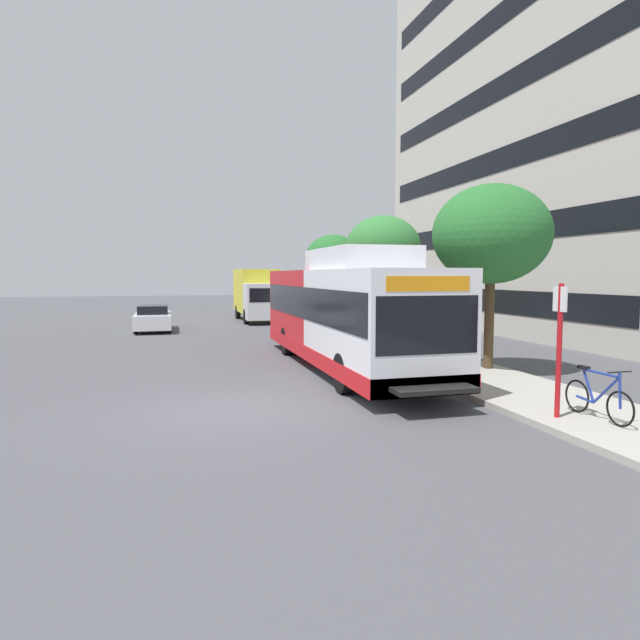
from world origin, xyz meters
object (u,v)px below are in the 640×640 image
Objects in this scene: street_tree_near_stop at (491,235)px; box_truck_background at (258,293)px; transit_bus at (344,314)px; bus_stop_sign_pole at (559,340)px; street_tree_mid_block at (383,248)px; parked_car_far_lane at (153,318)px; street_tree_far_block at (333,259)px; bicycle_parked at (598,397)px.

street_tree_near_stop is 20.68m from box_truck_background.
bus_stop_sign_pole is at bearing -74.49° from transit_bus.
street_tree_near_stop reaches higher than transit_bus.
street_tree_mid_block reaches higher than bus_stop_sign_pole.
parked_car_far_lane is (-8.09, 20.77, -0.99)m from bus_stop_sign_pole.
street_tree_near_stop is 16.47m from street_tree_far_block.
bicycle_parked is 0.35× the size of street_tree_far_block.
street_tree_near_stop reaches higher than bus_stop_sign_pole.
street_tree_mid_block is at bearing -72.88° from box_truck_background.
street_tree_near_stop is at bearing -57.19° from parked_car_far_lane.
bus_stop_sign_pole is 22.31m from parked_car_far_lane.
street_tree_near_stop is (1.22, 5.67, 3.51)m from bicycle_parked.
street_tree_far_block is (1.99, 21.80, 2.16)m from bus_stop_sign_pole.
parked_car_far_lane is 0.64× the size of box_truck_background.
bus_stop_sign_pole is 25.62m from box_truck_background.
street_tree_near_stop is 0.77× the size of box_truck_background.
transit_bus is 15.23m from street_tree_far_block.
street_tree_far_block is at bearing 84.79° from bus_stop_sign_pole.
box_truck_background is at bearing 107.12° from street_tree_mid_block.
transit_bus is 2.27× the size of street_tree_near_stop.
street_tree_mid_block is at bearing 90.41° from street_tree_near_stop.
parked_car_far_lane is (-8.74, 21.10, 0.10)m from bicycle_parked.
street_tree_far_block reaches higher than bus_stop_sign_pole.
transit_bus is at bearing 109.33° from bicycle_parked.
transit_bus is 4.71× the size of bus_stop_sign_pole.
bus_stop_sign_pole is (2.01, -7.26, -0.05)m from transit_bus.
bus_stop_sign_pole reaches higher than parked_car_far_lane.
transit_bus is at bearing -65.81° from parked_car_far_lane.
bus_stop_sign_pole is at bearing 153.00° from bicycle_parked.
transit_bus is 2.72× the size of parked_car_far_lane.
transit_bus is 7.53m from bus_stop_sign_pole.
street_tree_far_block is (0.12, 16.47, -0.26)m from street_tree_near_stop.
box_truck_background is at bearing 135.84° from street_tree_far_block.
box_truck_background reaches higher than bicycle_parked.
transit_bus is at bearing -120.98° from street_tree_mid_block.
street_tree_mid_block is at bearing 82.45° from bus_stop_sign_pole.
street_tree_mid_block reaches higher than street_tree_far_block.
box_truck_background is at bearing 94.19° from bus_stop_sign_pole.
street_tree_far_block reaches higher than parked_car_far_lane.
box_truck_background is at bearing 100.47° from street_tree_near_stop.
street_tree_mid_block is 12.67m from parked_car_far_lane.
street_tree_mid_block is (-0.06, 8.28, -0.01)m from street_tree_near_stop.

